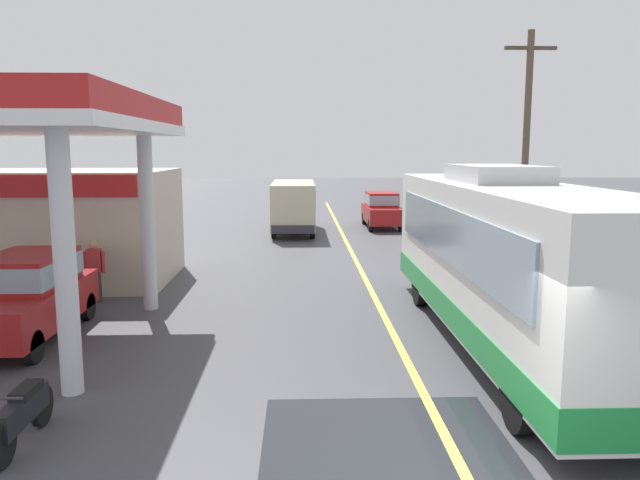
# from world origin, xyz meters

# --- Properties ---
(ground) EXTENTS (120.00, 120.00, 0.00)m
(ground) POSITION_xyz_m (0.00, 20.00, 0.00)
(ground) COLOR #424247
(lane_divider_stripe) EXTENTS (0.16, 50.00, 0.01)m
(lane_divider_stripe) POSITION_xyz_m (0.00, 15.00, 0.00)
(lane_divider_stripe) COLOR #D8CC4C
(lane_divider_stripe) RESTS_ON ground
(wet_puddle_patch) EXTENTS (3.42, 3.93, 0.01)m
(wet_puddle_patch) POSITION_xyz_m (-0.87, 1.22, 0.00)
(wet_puddle_patch) COLOR #26282D
(wet_puddle_patch) RESTS_ON ground
(coach_bus_main) EXTENTS (2.60, 11.04, 3.69)m
(coach_bus_main) POSITION_xyz_m (2.20, 5.85, 1.72)
(coach_bus_main) COLOR white
(coach_bus_main) RESTS_ON ground
(gas_station_roadside) EXTENTS (9.10, 11.95, 5.10)m
(gas_station_roadside) POSITION_xyz_m (-9.55, 10.49, 2.63)
(gas_station_roadside) COLOR #B21E1E
(gas_station_roadside) RESTS_ON ground
(car_at_pump) EXTENTS (1.70, 4.20, 1.82)m
(car_at_pump) POSITION_xyz_m (-7.87, 6.63, 1.01)
(car_at_pump) COLOR maroon
(car_at_pump) RESTS_ON ground
(minibus_opposing_lane) EXTENTS (2.04, 6.13, 2.44)m
(minibus_opposing_lane) POSITION_xyz_m (-2.34, 23.29, 1.47)
(minibus_opposing_lane) COLOR #BFB799
(minibus_opposing_lane) RESTS_ON ground
(motorcycle_parked_forecourt) EXTENTS (0.55, 1.80, 0.92)m
(motorcycle_parked_forecourt) POSITION_xyz_m (-5.85, 1.80, 0.44)
(motorcycle_parked_forecourt) COLOR black
(motorcycle_parked_forecourt) RESTS_ON ground
(pedestrian_near_pump) EXTENTS (0.55, 0.22, 1.66)m
(pedestrian_near_pump) POSITION_xyz_m (-7.48, 9.78, 0.93)
(pedestrian_near_pump) COLOR #33333F
(pedestrian_near_pump) RESTS_ON ground
(pedestrian_by_shop) EXTENTS (0.55, 0.22, 1.66)m
(pedestrian_by_shop) POSITION_xyz_m (-7.38, 7.87, 0.93)
(pedestrian_by_shop) COLOR #33333F
(pedestrian_by_shop) RESTS_ON ground
(car_trailing_behind_bus) EXTENTS (1.70, 4.20, 1.82)m
(car_trailing_behind_bus) POSITION_xyz_m (2.21, 25.02, 1.01)
(car_trailing_behind_bus) COLOR maroon
(car_trailing_behind_bus) RESTS_ON ground
(utility_pole_roadside) EXTENTS (1.80, 0.24, 8.07)m
(utility_pole_roadside) POSITION_xyz_m (5.91, 15.13, 4.21)
(utility_pole_roadside) COLOR brown
(utility_pole_roadside) RESTS_ON ground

